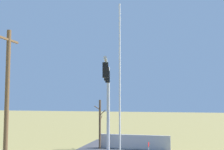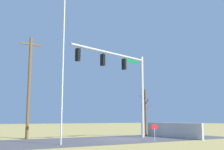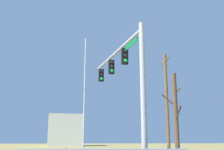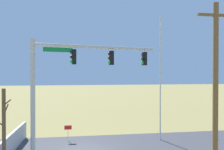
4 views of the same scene
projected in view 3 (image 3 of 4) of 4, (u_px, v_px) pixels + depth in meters
The scene contains 5 objects.
signal_mast at pixel (125, 73), 15.77m from camera, with size 8.27×2.14×7.43m.
flagpole at pixel (84, 97), 22.04m from camera, with size 0.10×0.10×9.94m, color silver.
utility_pole at pixel (167, 103), 22.72m from camera, with size 1.90×0.26×8.78m.
bare_tree at pixel (176, 124), 11.64m from camera, with size 1.27×1.02×4.51m.
distant_building at pixel (65, 130), 63.28m from camera, with size 8.31×7.71×7.01m, color silver.
Camera 3 is at (15.81, -1.64, 1.70)m, focal length 43.91 mm.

